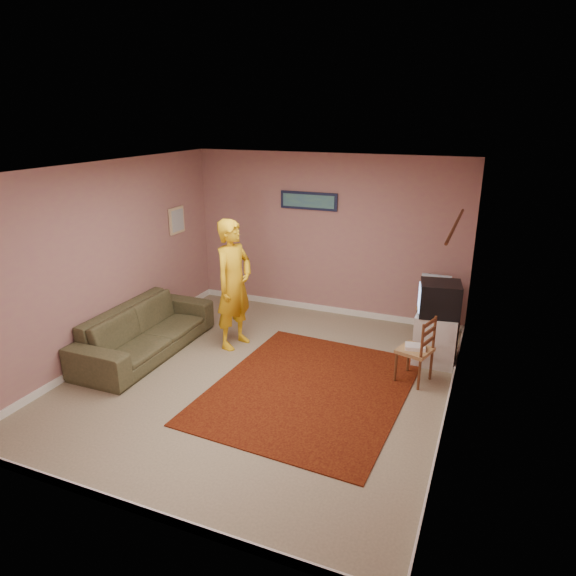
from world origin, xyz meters
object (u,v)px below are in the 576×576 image
at_px(chair_a, 434,301).
at_px(person, 234,284).
at_px(tv_cabinet, 436,339).
at_px(crt_tv, 439,299).
at_px(sofa, 146,330).
at_px(chair_b, 416,342).

bearing_deg(chair_a, person, -134.98).
relative_size(tv_cabinet, chair_a, 1.39).
bearing_deg(tv_cabinet, crt_tv, -170.27).
bearing_deg(chair_a, crt_tv, -65.11).
distance_m(chair_a, sofa, 4.19).
xyz_separation_m(crt_tv, person, (-2.71, -0.53, 0.01)).
xyz_separation_m(chair_a, sofa, (-3.60, -2.13, -0.22)).
height_order(chair_b, person, person).
height_order(tv_cabinet, chair_b, chair_b).
xyz_separation_m(tv_cabinet, person, (-2.72, -0.53, 0.57)).
distance_m(crt_tv, sofa, 3.98).
height_order(crt_tv, chair_a, crt_tv).
xyz_separation_m(chair_b, sofa, (-3.57, -0.60, -0.20)).
bearing_deg(chair_a, sofa, -133.67).
xyz_separation_m(chair_b, person, (-2.54, 0.09, 0.39)).
height_order(chair_b, sofa, chair_b).
bearing_deg(sofa, chair_b, -81.08).
bearing_deg(sofa, person, -56.87).
xyz_separation_m(crt_tv, chair_b, (-0.17, -0.62, -0.38)).
xyz_separation_m(tv_cabinet, crt_tv, (-0.01, -0.00, 0.56)).
height_order(crt_tv, person, person).
relative_size(chair_a, person, 0.27).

